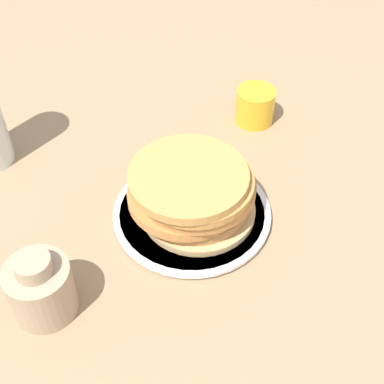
{
  "coord_description": "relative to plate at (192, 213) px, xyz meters",
  "views": [
    {
      "loc": [
        0.24,
        0.51,
        0.62
      ],
      "look_at": [
        -0.01,
        0.02,
        0.05
      ],
      "focal_mm": 50.0,
      "sensor_mm": 36.0,
      "label": 1
    }
  ],
  "objects": [
    {
      "name": "plate",
      "position": [
        0.0,
        0.0,
        0.0
      ],
      "size": [
        0.24,
        0.24,
        0.01
      ],
      "color": "white",
      "rests_on": "ground_plane"
    },
    {
      "name": "cream_jug",
      "position": [
        0.25,
        0.06,
        0.04
      ],
      "size": [
        0.09,
        0.09,
        0.1
      ],
      "color": "tan",
      "rests_on": "ground_plane"
    },
    {
      "name": "pancake_stack",
      "position": [
        -0.0,
        0.0,
        0.05
      ],
      "size": [
        0.19,
        0.19,
        0.09
      ],
      "color": "#D9B174",
      "rests_on": "plate"
    },
    {
      "name": "ground_plane",
      "position": [
        0.01,
        -0.02,
        -0.01
      ],
      "size": [
        4.0,
        4.0,
        0.0
      ],
      "primitive_type": "plane",
      "color": "#9E7F5B"
    },
    {
      "name": "juice_glass",
      "position": [
        -0.21,
        -0.16,
        0.03
      ],
      "size": [
        0.07,
        0.07,
        0.06
      ],
      "color": "yellow",
      "rests_on": "ground_plane"
    }
  ]
}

